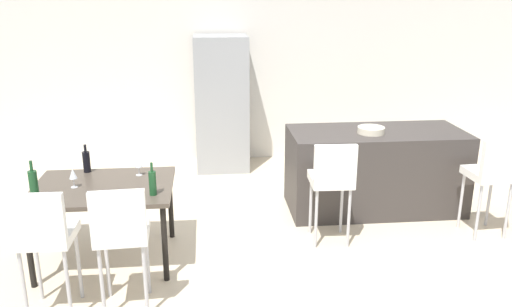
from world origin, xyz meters
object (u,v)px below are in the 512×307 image
Objects in this scene: dining_chair_far at (121,230)px; wine_bottle_left at (86,161)px; dining_table at (103,193)px; bar_chair_left at (332,177)px; dining_chair_near at (44,233)px; bar_chair_middle at (493,171)px; wine_bottle_corner at (34,184)px; wine_glass_middle at (138,163)px; fruit_bowl at (371,130)px; wine_bottle_right at (153,183)px; refrigerator at (222,103)px; wine_glass_far at (73,174)px; kitchen_island at (375,170)px.

dining_chair_far is 3.84× the size of wine_bottle_left.
bar_chair_left is at bearing 3.61° from dining_table.
bar_chair_middle is at bearing 13.56° from dining_chair_near.
wine_bottle_corner is 1.93× the size of wine_glass_middle.
dining_table is 1.18× the size of dining_chair_far.
dining_chair_far is at bearing -90.64° from wine_glass_middle.
dining_chair_far is 3.58× the size of fruit_bowl.
bar_chair_left is 3.84× the size of wine_bottle_left.
bar_chair_left reaches higher than wine_bottle_right.
wine_bottle_left is at bearing -121.98° from refrigerator.
dining_chair_far is at bearing -104.34° from refrigerator.
dining_table is 0.43m from wine_glass_middle.
wine_bottle_right reaches higher than wine_glass_far.
bar_chair_middle is at bearing -35.45° from fruit_bowl.
dining_chair_near is 0.56m from dining_chair_far.
kitchen_island is 0.51m from fruit_bowl.
bar_chair_middle is 1.00× the size of dining_chair_far.
wine_bottle_left is (-0.69, 0.66, -0.00)m from wine_bottle_right.
wine_bottle_corner is 0.18× the size of refrigerator.
wine_bottle_right is 0.98m from wine_bottle_corner.
bar_chair_left and dining_chair_far have the same top height.
wine_bottle_left is (-3.04, -0.55, 0.39)m from kitchen_island.
dining_chair_far is at bearing -36.45° from wine_bottle_corner.
kitchen_island is 5.78× the size of wine_bottle_corner.
wine_bottle_left is (-0.21, 0.39, 0.17)m from dining_table.
bar_chair_left is 2.36m from wine_bottle_left.
wine_bottle_left is 0.15× the size of refrigerator.
wine_glass_middle is at bearing -15.91° from wine_bottle_left.
refrigerator is 2.33m from fruit_bowl.
kitchen_island is 1.10m from bar_chair_left.
wine_bottle_left is 2.59m from refrigerator.
wine_bottle_corner reaches higher than kitchen_island.
kitchen_island is at bearing -44.49° from refrigerator.
wine_glass_far is at bearing -153.74° from wine_glass_middle.
dining_chair_far is 3.54m from refrigerator.
wine_bottle_corner is at bearing -160.19° from kitchen_island.
wine_glass_middle is at bearing -164.65° from kitchen_island.
kitchen_island is 3.24m from wine_glass_far.
bar_chair_left is at bearing 3.64° from wine_glass_far.
dining_table is 4.53× the size of wine_bottle_left.
bar_chair_middle is 3.58× the size of fruit_bowl.
wine_bottle_corner reaches higher than fruit_bowl.
wine_glass_far is (-0.71, 0.25, 0.01)m from wine_bottle_right.
bar_chair_left reaches higher than wine_glass_middle.
dining_chair_near is 1.24m from wine_bottle_left.
wine_bottle_corner reaches higher than bar_chair_middle.
kitchen_island is 3.12m from wine_bottle_left.
bar_chair_left reaches higher than kitchen_island.
bar_chair_middle is 1.00× the size of dining_chair_near.
fruit_bowl reaches higher than wine_glass_far.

